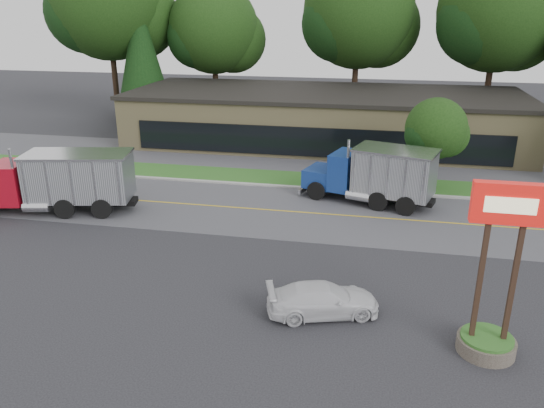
{
  "coord_description": "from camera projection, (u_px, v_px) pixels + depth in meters",
  "views": [
    {
      "loc": [
        6.44,
        -18.56,
        10.84
      ],
      "look_at": [
        1.64,
        5.27,
        1.8
      ],
      "focal_mm": 35.0,
      "sensor_mm": 36.0,
      "label": 1
    }
  ],
  "objects": [
    {
      "name": "tree_verge",
      "position": [
        437.0,
        132.0,
        32.72
      ],
      "size": [
        4.02,
        3.78,
        5.73
      ],
      "color": "#382619",
      "rests_on": "ground"
    },
    {
      "name": "tree_far_d",
      "position": [
        499.0,
        17.0,
        45.98
      ],
      "size": [
        11.01,
        10.36,
        15.7
      ],
      "color": "#382619",
      "rests_on": "ground"
    },
    {
      "name": "dump_truck_blue",
      "position": [
        376.0,
        174.0,
        30.69
      ],
      "size": [
        7.95,
        4.6,
        3.36
      ],
      "rotation": [
        0.0,
        0.0,
        2.84
      ],
      "color": "black",
      "rests_on": "ground"
    },
    {
      "name": "tree_far_c",
      "position": [
        360.0,
        18.0,
        49.16
      ],
      "size": [
        10.9,
        10.26,
        15.55
      ],
      "color": "#382619",
      "rests_on": "ground"
    },
    {
      "name": "far_parking",
      "position": [
        289.0,
        159.0,
        40.4
      ],
      "size": [
        60.0,
        7.0,
        0.02
      ],
      "primitive_type": "cube",
      "color": "slate",
      "rests_on": "ground"
    },
    {
      "name": "grass_verge",
      "position": [
        277.0,
        178.0,
        35.81
      ],
      "size": [
        60.0,
        3.4,
        0.03
      ],
      "primitive_type": "cube",
      "color": "#2B6121",
      "rests_on": "ground"
    },
    {
      "name": "curb",
      "position": [
        271.0,
        186.0,
        34.15
      ],
      "size": [
        60.0,
        0.3,
        0.12
      ],
      "primitive_type": "cube",
      "color": "#9E9E99",
      "rests_on": "ground"
    },
    {
      "name": "road",
      "position": [
        257.0,
        209.0,
        30.29
      ],
      "size": [
        60.0,
        8.0,
        0.02
      ],
      "primitive_type": "cube",
      "color": "slate",
      "rests_on": "ground"
    },
    {
      "name": "tree_far_a",
      "position": [
        110.0,
        7.0,
        51.43
      ],
      "size": [
        11.98,
        11.28,
        17.09
      ],
      "color": "#382619",
      "rests_on": "ground"
    },
    {
      "name": "ground",
      "position": [
        208.0,
        285.0,
        22.02
      ],
      "size": [
        140.0,
        140.0,
        0.0
      ],
      "primitive_type": "plane",
      "color": "#37373D",
      "rests_on": "ground"
    },
    {
      "name": "dump_truck_red",
      "position": [
        56.0,
        180.0,
        29.43
      ],
      "size": [
        9.91,
        4.42,
        3.36
      ],
      "rotation": [
        0.0,
        0.0,
        3.35
      ],
      "color": "black",
      "rests_on": "ground"
    },
    {
      "name": "strip_mall",
      "position": [
        324.0,
        119.0,
        44.85
      ],
      "size": [
        32.0,
        12.0,
        4.0
      ],
      "primitive_type": "cube",
      "color": "tan",
      "rests_on": "ground"
    },
    {
      "name": "bilo_sign",
      "position": [
        493.0,
        299.0,
        17.08
      ],
      "size": [
        2.2,
        1.9,
        5.95
      ],
      "color": "#6B6054",
      "rests_on": "ground"
    },
    {
      "name": "tree_far_b",
      "position": [
        216.0,
        33.0,
        52.23
      ],
      "size": [
        9.33,
        8.78,
        13.31
      ],
      "color": "#382619",
      "rests_on": "ground"
    },
    {
      "name": "center_line",
      "position": [
        257.0,
        209.0,
        30.29
      ],
      "size": [
        60.0,
        0.12,
        0.01
      ],
      "primitive_type": "cube",
      "color": "gold",
      "rests_on": "ground"
    },
    {
      "name": "evergreen_left",
      "position": [
        141.0,
        53.0,
        50.2
      ],
      "size": [
        5.41,
        5.41,
        12.3
      ],
      "color": "#382619",
      "rests_on": "ground"
    },
    {
      "name": "rally_car",
      "position": [
        323.0,
        299.0,
        19.76
      ],
      "size": [
        4.51,
        2.91,
        1.22
      ],
      "primitive_type": "imported",
      "rotation": [
        0.0,
        0.0,
        1.88
      ],
      "color": "silver",
      "rests_on": "ground"
    }
  ]
}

